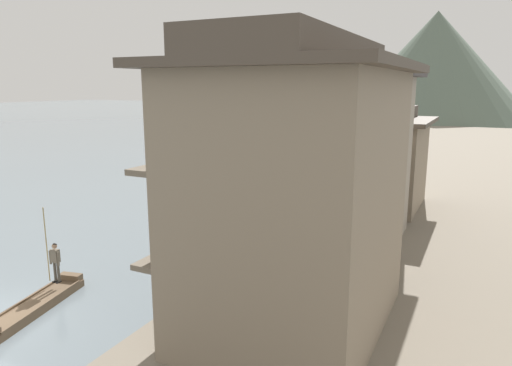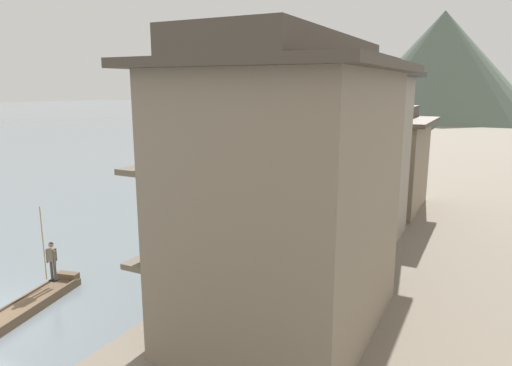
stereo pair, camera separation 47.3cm
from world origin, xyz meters
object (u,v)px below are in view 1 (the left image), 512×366
(house_waterfront_second, at_px, (351,154))
(boat_foreground_poled, at_px, (34,306))
(house_waterfront_nearest, at_px, (295,192))
(boat_moored_far, at_px, (342,176))
(boatman_person, at_px, (55,258))
(boat_moored_second, at_px, (246,184))
(boat_moored_nearest, at_px, (267,220))
(boat_midriver_drifting, at_px, (386,153))
(boat_moored_third, at_px, (330,159))
(house_waterfront_tall, at_px, (385,158))

(house_waterfront_second, bearing_deg, boat_foreground_poled, -130.55)
(house_waterfront_nearest, bearing_deg, boat_moored_far, 102.84)
(boatman_person, relative_size, boat_moored_second, 0.86)
(boat_foreground_poled, distance_m, boatman_person, 1.96)
(boat_moored_nearest, xyz_separation_m, house_waterfront_second, (5.95, -3.68, 4.86))
(boat_foreground_poled, bearing_deg, boat_midriver_drifting, 85.24)
(house_waterfront_nearest, bearing_deg, boat_moored_second, 120.98)
(boat_moored_second, distance_m, house_waterfront_nearest, 23.97)
(boat_moored_third, height_order, boat_moored_far, boat_moored_third)
(boat_midriver_drifting, bearing_deg, boat_moored_third, -123.07)
(boat_foreground_poled, relative_size, house_waterfront_second, 0.56)
(boatman_person, height_order, boat_moored_far, boatman_person)
(boat_moored_far, relative_size, house_waterfront_second, 0.56)
(boat_moored_second, height_order, boat_moored_third, boat_moored_second)
(boat_moored_far, bearing_deg, boat_moored_third, 113.42)
(boatman_person, bearing_deg, house_waterfront_tall, 61.44)
(boat_moored_far, distance_m, house_waterfront_nearest, 28.93)
(boat_moored_second, relative_size, boat_moored_far, 0.73)
(boat_foreground_poled, relative_size, boat_moored_second, 1.38)
(boat_foreground_poled, distance_m, boat_midriver_drifting, 46.39)
(house_waterfront_nearest, xyz_separation_m, house_waterfront_second, (-0.49, 8.29, 0.00))
(boat_moored_nearest, distance_m, boat_midriver_drifting, 32.16)
(boat_foreground_poled, xyz_separation_m, boat_moored_far, (3.05, 29.91, -0.03))
(boat_midriver_drifting, relative_size, house_waterfront_second, 0.48)
(boat_moored_nearest, height_order, boat_moored_far, boat_moored_nearest)
(boat_moored_far, bearing_deg, boat_moored_nearest, -90.38)
(boat_foreground_poled, relative_size, boat_moored_far, 1.01)
(boat_moored_third, bearing_deg, house_waterfront_second, -71.13)
(house_waterfront_second, bearing_deg, house_waterfront_tall, 89.76)
(boat_moored_nearest, bearing_deg, house_waterfront_tall, 35.72)
(boat_moored_third, bearing_deg, boat_moored_nearest, -81.27)
(boatman_person, relative_size, house_waterfront_tall, 0.43)
(house_waterfront_nearest, distance_m, house_waterfront_tall, 16.33)
(boat_foreground_poled, bearing_deg, house_waterfront_nearest, 12.62)
(boat_moored_third, bearing_deg, house_waterfront_tall, -64.55)
(boatman_person, relative_size, house_waterfront_second, 0.35)
(boatman_person, xyz_separation_m, boat_moored_second, (-2.38, 20.88, -1.26))
(boat_moored_nearest, bearing_deg, boat_moored_second, 124.68)
(house_waterfront_second, bearing_deg, boat_midriver_drifting, 98.02)
(boatman_person, xyz_separation_m, house_waterfront_second, (9.22, 9.03, 3.49))
(boat_moored_nearest, relative_size, house_waterfront_nearest, 0.49)
(boat_midriver_drifting, distance_m, house_waterfront_second, 36.51)
(boat_moored_second, distance_m, boat_moored_far, 9.58)
(boat_midriver_drifting, bearing_deg, house_waterfront_nearest, -82.84)
(boatman_person, height_order, boat_midriver_drifting, boatman_person)
(boatman_person, bearing_deg, boat_moored_second, 96.50)
(boatman_person, relative_size, boat_moored_nearest, 0.70)
(boat_moored_far, bearing_deg, boat_foreground_poled, -95.83)
(boat_moored_third, relative_size, house_waterfront_second, 0.49)
(boat_moored_far, xyz_separation_m, house_waterfront_nearest, (6.34, -27.80, 4.88))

